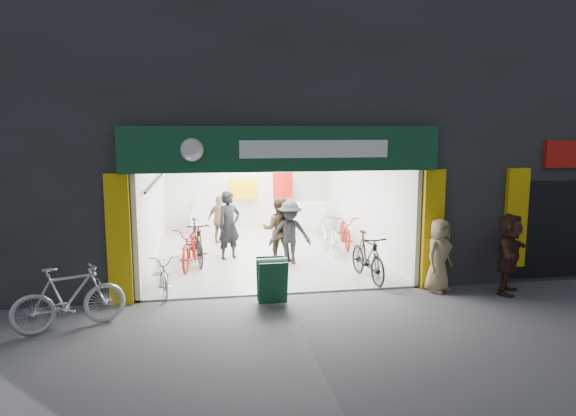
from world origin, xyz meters
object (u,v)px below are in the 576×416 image
object	(u,v)px
bike_right_front	(368,257)
pedestrian_near	(439,255)
sandwich_board	(272,280)
parked_bike	(69,298)
bike_left_front	(162,272)

from	to	relation	value
bike_right_front	pedestrian_near	size ratio (longest dim) A/B	1.18
bike_right_front	sandwich_board	bearing A→B (deg)	-157.62
pedestrian_near	sandwich_board	size ratio (longest dim) A/B	1.77
parked_bike	sandwich_board	bearing A→B (deg)	-100.74
pedestrian_near	bike_right_front	bearing A→B (deg)	106.52
pedestrian_near	sandwich_board	xyz separation A→B (m)	(-3.61, -0.20, -0.30)
bike_left_front	pedestrian_near	xyz separation A→B (m)	(5.80, -0.90, 0.34)
parked_bike	bike_left_front	bearing A→B (deg)	-60.13
bike_right_front	pedestrian_near	bearing A→B (deg)	-43.76
pedestrian_near	sandwich_board	world-z (taller)	pedestrian_near
bike_left_front	sandwich_board	world-z (taller)	sandwich_board
pedestrian_near	bike_left_front	bearing A→B (deg)	136.85
parked_bike	bike_right_front	bearing A→B (deg)	-94.27
parked_bike	pedestrian_near	bearing A→B (deg)	-104.86
bike_left_front	parked_bike	bearing A→B (deg)	-138.29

